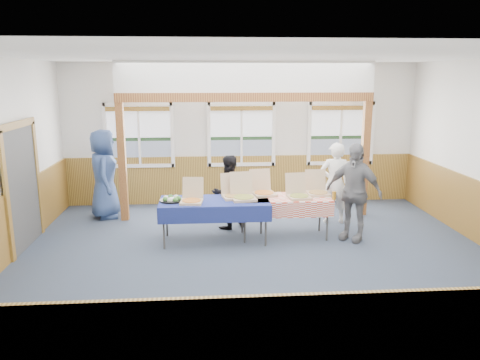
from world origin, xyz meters
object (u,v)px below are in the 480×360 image
object	(u,v)px
table_right	(284,200)
woman_white	(335,183)
table_left	(214,203)
man_blue	(104,174)
person_grey	(354,192)
woman_black	(228,192)

from	to	relation	value
table_right	woman_white	size ratio (longest dim) A/B	1.03
table_left	man_blue	distance (m)	2.78
table_left	woman_white	bearing A→B (deg)	35.05
table_left	man_blue	bearing A→B (deg)	158.39
table_left	person_grey	size ratio (longest dim) A/B	1.18
table_left	table_right	size ratio (longest dim) A/B	1.24
woman_black	person_grey	xyz separation A→B (m)	(2.20, -0.83, 0.17)
woman_black	person_grey	bearing A→B (deg)	127.73
table_left	man_blue	world-z (taller)	man_blue
woman_white	person_grey	world-z (taller)	person_grey
table_right	person_grey	xyz separation A→B (m)	(1.21, -0.23, 0.19)
man_blue	person_grey	distance (m)	5.03
table_right	person_grey	bearing A→B (deg)	-9.82
woman_black	man_blue	xyz separation A→B (m)	(-2.52, 0.89, 0.21)
woman_white	man_blue	world-z (taller)	man_blue
woman_white	man_blue	xyz separation A→B (m)	(-4.66, 0.73, 0.11)
person_grey	woman_black	bearing A→B (deg)	-160.25
table_right	woman_white	distance (m)	1.39
woman_white	man_blue	size ratio (longest dim) A/B	0.88
table_left	person_grey	distance (m)	2.49
table_right	table_left	bearing A→B (deg)	-173.03
table_left	table_right	world-z (taller)	same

